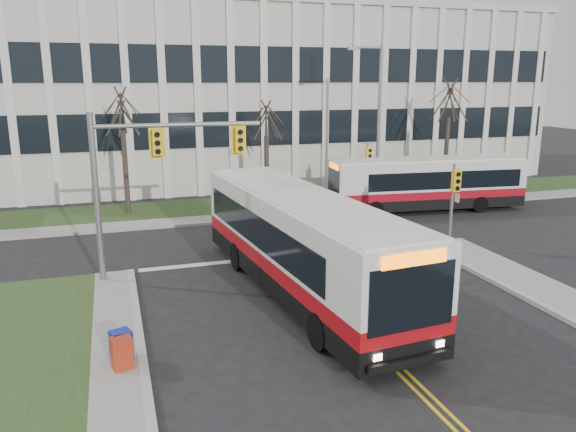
# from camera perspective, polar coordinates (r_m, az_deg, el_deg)

# --- Properties ---
(ground) EXTENTS (120.00, 120.00, 0.00)m
(ground) POSITION_cam_1_polar(r_m,az_deg,el_deg) (16.68, 8.25, -12.37)
(ground) COLOR black
(ground) RESTS_ON ground
(sidewalk_cross) EXTENTS (44.00, 1.60, 0.14)m
(sidewalk_cross) POSITION_cam_1_polar(r_m,az_deg,el_deg) (31.75, 4.53, 0.53)
(sidewalk_cross) COLOR #9E9B93
(sidewalk_cross) RESTS_ON ground
(building_lawn) EXTENTS (44.00, 5.00, 0.12)m
(building_lawn) POSITION_cam_1_polar(r_m,az_deg,el_deg) (34.30, 2.78, 1.54)
(building_lawn) COLOR #2E431C
(building_lawn) RESTS_ON ground
(office_building) EXTENTS (40.00, 16.00, 12.00)m
(office_building) POSITION_cam_1_polar(r_m,az_deg,el_deg) (44.98, -2.56, 12.07)
(office_building) COLOR beige
(office_building) RESTS_ON ground
(mast_arm_signal) EXTENTS (6.11, 0.38, 6.20)m
(mast_arm_signal) POSITION_cam_1_polar(r_m,az_deg,el_deg) (20.83, -14.46, 4.91)
(mast_arm_signal) COLOR slate
(mast_arm_signal) RESTS_ON ground
(signal_pole_near) EXTENTS (0.34, 0.39, 3.80)m
(signal_pole_near) POSITION_cam_1_polar(r_m,az_deg,el_deg) (25.08, 16.49, 2.14)
(signal_pole_near) COLOR slate
(signal_pole_near) RESTS_ON ground
(signal_pole_far) EXTENTS (0.34, 0.39, 3.80)m
(signal_pole_far) POSITION_cam_1_polar(r_m,az_deg,el_deg) (32.35, 8.11, 5.08)
(signal_pole_far) COLOR slate
(signal_pole_far) RESTS_ON ground
(streetlight) EXTENTS (2.15, 0.25, 9.20)m
(streetlight) POSITION_cam_1_polar(r_m,az_deg,el_deg) (33.14, 8.98, 9.93)
(streetlight) COLOR slate
(streetlight) RESTS_ON ground
(directory_sign) EXTENTS (1.50, 0.12, 2.00)m
(directory_sign) POSITION_cam_1_polar(r_m,az_deg,el_deg) (32.83, -1.00, 2.98)
(directory_sign) COLOR slate
(directory_sign) RESTS_ON ground
(tree_left) EXTENTS (1.80, 1.80, 7.70)m
(tree_left) POSITION_cam_1_polar(r_m,az_deg,el_deg) (31.47, -16.54, 9.93)
(tree_left) COLOR #42352B
(tree_left) RESTS_ON ground
(tree_mid) EXTENTS (1.80, 1.80, 6.82)m
(tree_mid) POSITION_cam_1_polar(r_m,az_deg,el_deg) (32.88, -2.23, 9.52)
(tree_mid) COLOR #42352B
(tree_mid) RESTS_ON ground
(tree_right) EXTENTS (1.80, 1.80, 8.25)m
(tree_right) POSITION_cam_1_polar(r_m,az_deg,el_deg) (37.65, 16.09, 11.10)
(tree_right) COLOR #42352B
(tree_right) RESTS_ON ground
(bus_main) EXTENTS (4.00, 13.09, 3.44)m
(bus_main) POSITION_cam_1_polar(r_m,az_deg,el_deg) (19.34, 1.35, -3.04)
(bus_main) COLOR silver
(bus_main) RESTS_ON ground
(bus_cross) EXTENTS (11.17, 3.45, 2.93)m
(bus_cross) POSITION_cam_1_polar(r_m,az_deg,el_deg) (32.76, 13.93, 3.07)
(bus_cross) COLOR silver
(bus_cross) RESTS_ON ground
(newspaper_box_blue) EXTENTS (0.63, 0.60, 0.95)m
(newspaper_box_blue) POSITION_cam_1_polar(r_m,az_deg,el_deg) (15.65, -16.55, -12.72)
(newspaper_box_blue) COLOR #152095
(newspaper_box_blue) RESTS_ON ground
(newspaper_box_red) EXTENTS (0.58, 0.54, 0.95)m
(newspaper_box_red) POSITION_cam_1_polar(r_m,az_deg,el_deg) (15.27, -16.50, -13.43)
(newspaper_box_red) COLOR #A02A14
(newspaper_box_red) RESTS_ON ground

